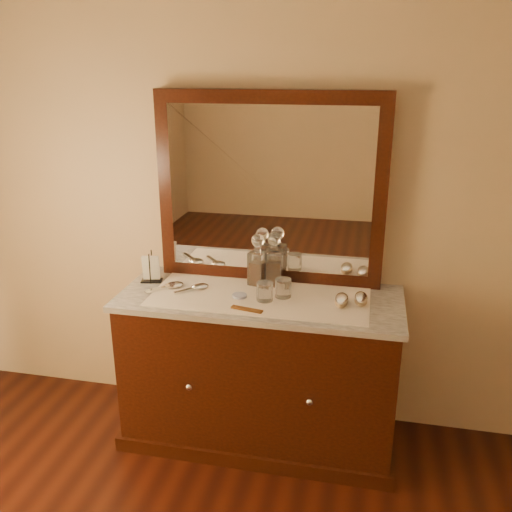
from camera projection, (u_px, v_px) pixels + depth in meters
name	position (u px, v px, depth m)	size (l,w,h in m)	color
dresser_cabinet	(260.00, 371.00, 2.90)	(1.40, 0.55, 0.82)	black
dresser_plinth	(260.00, 429.00, 3.03)	(1.46, 0.59, 0.08)	black
knob_left	(189.00, 387.00, 2.68)	(0.04, 0.04, 0.04)	silver
knob_right	(310.00, 402.00, 2.57)	(0.04, 0.04, 0.04)	silver
marble_top	(260.00, 299.00, 2.76)	(1.44, 0.59, 0.03)	silver
mirror_frame	(270.00, 189.00, 2.82)	(1.20, 0.08, 1.00)	black
mirror_glass	(269.00, 191.00, 2.78)	(1.06, 0.01, 0.86)	white
lace_runner	(259.00, 297.00, 2.74)	(1.10, 0.45, 0.00)	white
pin_dish	(239.00, 296.00, 2.73)	(0.07, 0.07, 0.01)	white
comb	(247.00, 309.00, 2.58)	(0.16, 0.03, 0.01)	brown
napkin_rack	(151.00, 270.00, 2.92)	(0.12, 0.09, 0.17)	black
decanter_left	(258.00, 265.00, 2.86)	(0.10, 0.10, 0.28)	brown
decanter_right	(274.00, 265.00, 2.85)	(0.09, 0.09, 0.29)	brown
brush_near	(342.00, 300.00, 2.65)	(0.06, 0.15, 0.04)	#977B5C
brush_far	(361.00, 299.00, 2.66)	(0.07, 0.15, 0.04)	#977B5C
hand_mirror_outer	(171.00, 286.00, 2.85)	(0.19, 0.19, 0.02)	silver
hand_mirror_inner	(197.00, 287.00, 2.83)	(0.17, 0.18, 0.02)	silver
tumblers	(274.00, 290.00, 2.70)	(0.17, 0.15, 0.09)	white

